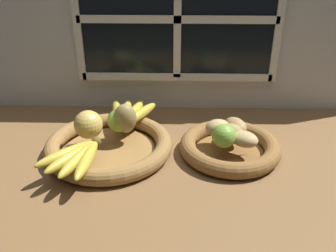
{
  "coord_description": "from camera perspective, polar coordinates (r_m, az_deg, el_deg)",
  "views": [
    {
      "loc": [
        0.31,
        -86.86,
        52.92
      ],
      "look_at": [
        -1.91,
        -1.98,
        8.49
      ],
      "focal_mm": 37.94,
      "sensor_mm": 36.0,
      "label": 1
    }
  ],
  "objects": [
    {
      "name": "fruit_bowl_left",
      "position": [
        1.01,
        -9.63,
        -3.12
      ],
      "size": [
        35.46,
        35.46,
        4.49
      ],
      "color": "olive",
      "rests_on": "ground_plane"
    },
    {
      "name": "potato_large",
      "position": [
        0.98,
        9.92,
        -0.96
      ],
      "size": [
        7.56,
        6.44,
        4.75
      ],
      "primitive_type": "ellipsoid",
      "rotation": [
        0.0,
        0.0,
        6.02
      ],
      "color": "#A38451",
      "rests_on": "fruit_bowl_right"
    },
    {
      "name": "potato_back",
      "position": [
        1.02,
        10.67,
        0.04
      ],
      "size": [
        8.03,
        9.24,
        4.3
      ],
      "primitive_type": "ellipsoid",
      "rotation": [
        0.0,
        0.0,
        2.04
      ],
      "color": "#A38451",
      "rests_on": "fruit_bowl_right"
    },
    {
      "name": "pear_brown",
      "position": [
        1.0,
        -7.08,
        1.23
      ],
      "size": [
        6.93,
        6.12,
        8.63
      ],
      "primitive_type": "ellipsoid",
      "rotation": [
        0.0,
        0.0,
        0.11
      ],
      "color": "olive",
      "rests_on": "fruit_bowl_left"
    },
    {
      "name": "potato_small",
      "position": [
        0.96,
        11.93,
        -2.03
      ],
      "size": [
        9.52,
        8.94,
        4.05
      ],
      "primitive_type": "ellipsoid",
      "rotation": [
        0.0,
        0.0,
        5.7
      ],
      "color": "tan",
      "rests_on": "fruit_bowl_right"
    },
    {
      "name": "fruit_bowl_right",
      "position": [
        1.0,
        9.7,
        -3.37
      ],
      "size": [
        27.83,
        27.83,
        4.49
      ],
      "color": "brown",
      "rests_on": "ground_plane"
    },
    {
      "name": "apple_golden_left",
      "position": [
        0.99,
        -12.85,
        0.23
      ],
      "size": [
        7.88,
        7.88,
        7.88
      ],
      "primitive_type": "sphere",
      "color": "#DBB756",
      "rests_on": "fruit_bowl_left"
    },
    {
      "name": "ground_plane",
      "position": [
        1.03,
        1.1,
        -4.45
      ],
      "size": [
        140.0,
        90.0,
        3.0
      ],
      "primitive_type": "cube",
      "color": "brown"
    },
    {
      "name": "banana_bunch_front",
      "position": [
        0.9,
        -14.66,
        -4.76
      ],
      "size": [
        14.69,
        18.55,
        3.0
      ],
      "color": "gold",
      "rests_on": "fruit_bowl_left"
    },
    {
      "name": "lime_near",
      "position": [
        0.94,
        8.76,
        -1.6
      ],
      "size": [
        6.32,
        6.32,
        6.32
      ],
      "primitive_type": "sphere",
      "color": "#7AAD3D",
      "rests_on": "fruit_bowl_right"
    },
    {
      "name": "chili_pepper",
      "position": [
        0.97,
        11.24,
        -2.27
      ],
      "size": [
        11.97,
        5.52,
        2.37
      ],
      "primitive_type": "cone",
      "rotation": [
        0.0,
        1.57,
        0.28
      ],
      "color": "red",
      "rests_on": "fruit_bowl_right"
    },
    {
      "name": "apple_green_back",
      "position": [
        1.01,
        -8.07,
        0.88
      ],
      "size": [
        6.58,
        6.58,
        6.58
      ],
      "primitive_type": "sphere",
      "color": "#7AA338",
      "rests_on": "fruit_bowl_left"
    },
    {
      "name": "potato_oblong",
      "position": [
        1.0,
        7.78,
        -0.24
      ],
      "size": [
        8.1,
        6.89,
        4.66
      ],
      "primitive_type": "ellipsoid",
      "rotation": [
        0.0,
        0.0,
        0.28
      ],
      "color": "tan",
      "rests_on": "fruit_bowl_right"
    },
    {
      "name": "banana_bunch_back",
      "position": [
        1.09,
        -6.5,
        1.97
      ],
      "size": [
        16.21,
        19.97,
        3.07
      ],
      "color": "gold",
      "rests_on": "fruit_bowl_left"
    },
    {
      "name": "back_wall",
      "position": [
        1.19,
        1.36,
        15.5
      ],
      "size": [
        140.0,
        4.6,
        55.0
      ],
      "color": "silver",
      "rests_on": "ground_plane"
    }
  ]
}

